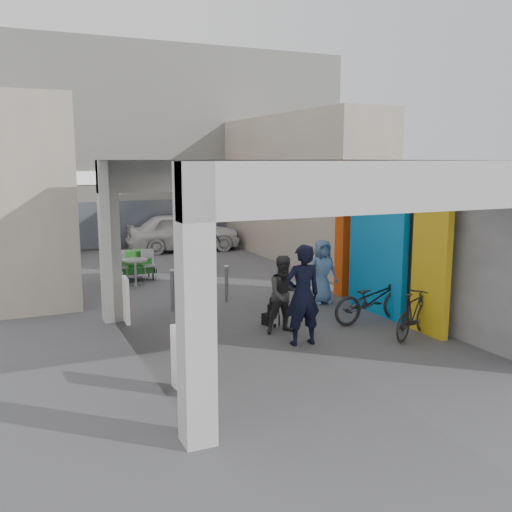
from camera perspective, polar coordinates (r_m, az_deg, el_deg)
name	(u,v)px	position (r m, az deg, el deg)	size (l,w,h in m)	color
ground	(274,328)	(12.09, 1.86, -7.25)	(90.00, 90.00, 0.00)	#505055
arcade_canopy	(318,222)	(11.16, 6.26, 3.35)	(6.40, 6.45, 6.40)	beige
far_building	(130,147)	(24.92, -12.47, 10.57)	(18.00, 4.08, 8.00)	silver
plaza_bldg_left	(23,194)	(17.95, -22.27, 5.72)	(2.00, 9.00, 5.00)	#BEB39E
plaza_bldg_right	(297,188)	(20.32, 4.14, 6.80)	(2.00, 9.00, 5.00)	#BEB39E
bollard_left	(172,291)	(13.45, -8.36, -3.45)	(0.09, 0.09, 0.97)	gray
bollard_center	(227,284)	(14.23, -2.97, -2.80)	(0.09, 0.09, 0.89)	gray
bollard_right	(286,278)	(14.73, 2.98, -2.23)	(0.09, 0.09, 0.96)	gray
advert_board_near	(180,360)	(8.88, -7.59, -10.27)	(0.15, 0.56, 1.00)	silver
advert_board_far	(126,300)	(12.72, -12.85, -4.28)	(0.13, 0.55, 1.00)	silver
cafe_set	(129,273)	(16.60, -12.56, -1.65)	(1.49, 1.21, 0.90)	#B6B6BB
produce_stand	(133,269)	(17.13, -12.24, -1.24)	(1.29, 0.70, 0.85)	black
crate_stack	(190,260)	(18.56, -6.59, -0.42)	(0.51, 0.43, 0.56)	#1D601B
border_collie	(272,314)	(12.18, 1.64, -5.83)	(0.24, 0.48, 0.66)	black
man_with_dog	(303,295)	(10.87, 4.68, -3.90)	(0.71, 0.47, 1.95)	black
man_back_turned	(285,295)	(11.62, 2.91, -3.88)	(0.78, 0.61, 1.60)	#38383A
man_elderly	(322,272)	(14.07, 6.62, -1.56)	(0.77, 0.50, 1.58)	#597CAE
man_crates	(204,243)	(18.15, -5.19, 1.32)	(1.04, 0.43, 1.77)	black
bicycle_front	(372,299)	(12.66, 11.52, -4.28)	(0.67, 1.93, 1.02)	black
bicycle_rear	(413,314)	(11.82, 15.47, -5.64)	(0.44, 1.56, 0.94)	black
white_van	(183,232)	(22.21, -7.27, 2.44)	(1.75, 4.34, 1.48)	silver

